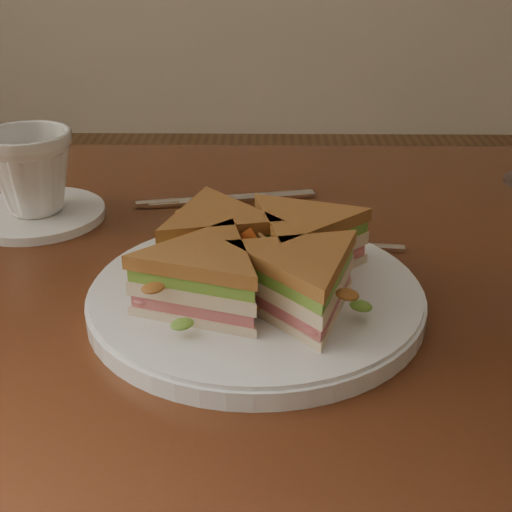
# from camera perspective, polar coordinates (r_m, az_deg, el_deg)

# --- Properties ---
(table) EXTENTS (1.20, 0.80, 0.75)m
(table) POSITION_cam_1_polar(r_m,az_deg,el_deg) (0.74, 4.39, -7.89)
(table) COLOR #39190C
(table) RESTS_ON ground
(plate) EXTENTS (0.29, 0.29, 0.02)m
(plate) POSITION_cam_1_polar(r_m,az_deg,el_deg) (0.63, 0.00, -3.45)
(plate) COLOR white
(plate) RESTS_ON table
(sandwich_wedges) EXTENTS (0.26, 0.26, 0.06)m
(sandwich_wedges) POSITION_cam_1_polar(r_m,az_deg,el_deg) (0.61, 0.00, -0.42)
(sandwich_wedges) COLOR beige
(sandwich_wedges) RESTS_ON plate
(crisps_mound) EXTENTS (0.09, 0.09, 0.05)m
(crisps_mound) POSITION_cam_1_polar(r_m,az_deg,el_deg) (0.61, 0.00, -0.76)
(crisps_mound) COLOR #D9581B
(crisps_mound) RESTS_ON plate
(spoon) EXTENTS (0.18, 0.04, 0.01)m
(spoon) POSITION_cam_1_polar(r_m,az_deg,el_deg) (0.74, 1.28, 1.28)
(spoon) COLOR silver
(spoon) RESTS_ON table
(knife) EXTENTS (0.21, 0.06, 0.00)m
(knife) POSITION_cam_1_polar(r_m,az_deg,el_deg) (0.85, -2.84, 4.48)
(knife) COLOR silver
(knife) RESTS_ON table
(saucer) EXTENTS (0.15, 0.15, 0.01)m
(saucer) POSITION_cam_1_polar(r_m,az_deg,el_deg) (0.84, -17.12, 3.20)
(saucer) COLOR white
(saucer) RESTS_ON table
(coffee_cup) EXTENTS (0.10, 0.10, 0.09)m
(coffee_cup) POSITION_cam_1_polar(r_m,az_deg,el_deg) (0.82, -17.58, 6.43)
(coffee_cup) COLOR white
(coffee_cup) RESTS_ON saucer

